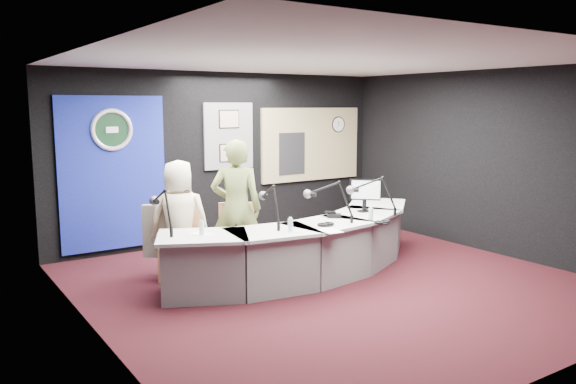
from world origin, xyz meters
TOP-DOWN VIEW (x-y plane):
  - ground at (0.00, 0.00)m, footprint 6.00×6.00m
  - ceiling at (0.00, 0.00)m, footprint 6.00×6.00m
  - wall_back at (0.00, 3.00)m, footprint 6.00×0.02m
  - wall_front at (0.00, -3.00)m, footprint 6.00×0.02m
  - wall_left at (-3.00, 0.00)m, footprint 0.02×6.00m
  - wall_right at (3.00, 0.00)m, footprint 0.02×6.00m
  - broadcast_desk at (-0.05, 0.55)m, footprint 4.50×1.90m
  - backdrop_panel at (-1.90, 2.97)m, footprint 1.60×0.05m
  - agency_seal at (-1.90, 2.93)m, footprint 0.63×0.07m
  - seal_center at (-1.90, 2.94)m, footprint 0.48×0.01m
  - pinboard at (0.05, 2.97)m, footprint 0.90×0.04m
  - framed_photo_upper at (0.05, 2.94)m, footprint 0.34×0.02m
  - framed_photo_lower at (0.05, 2.94)m, footprint 0.34×0.02m
  - booth_window_frame at (1.75, 2.97)m, footprint 2.12×0.06m
  - booth_glow at (1.75, 2.96)m, footprint 2.00×0.02m
  - equipment_rack at (1.30, 2.94)m, footprint 0.55×0.02m
  - wall_clock at (2.35, 2.94)m, footprint 0.28×0.01m
  - armchair_left at (-1.57, 1.29)m, footprint 0.70×0.70m
  - armchair_right at (-0.89, 0.98)m, footprint 0.70×0.70m
  - draped_jacket at (-1.73, 1.50)m, footprint 0.47×0.36m
  - person_man at (-1.57, 1.29)m, footprint 0.91×0.81m
  - person_woman at (-0.89, 0.98)m, footprint 0.80×0.73m
  - computer_monitor at (0.95, 0.55)m, footprint 0.32×0.30m
  - desk_phone at (0.32, 0.46)m, footprint 0.24×0.23m
  - headphones_near at (0.60, -0.20)m, footprint 0.21×0.21m
  - headphones_far at (-0.10, 0.09)m, footprint 0.21×0.21m
  - paper_stack at (-1.62, 0.54)m, footprint 0.23×0.30m
  - notepad at (-0.24, -0.19)m, footprint 0.23×0.31m
  - boom_mic_a at (-1.95, 0.87)m, footprint 0.16×0.74m
  - boom_mic_b at (-0.68, 0.47)m, footprint 0.26×0.72m
  - boom_mic_c at (0.12, 0.31)m, footprint 0.45×0.65m
  - boom_mic_d at (0.89, 0.32)m, footprint 0.58×0.54m
  - water_bottles at (-0.51, 0.25)m, footprint 2.31×0.50m

SIDE VIEW (x-z plane):
  - ground at x=0.00m, z-range 0.00..0.00m
  - broadcast_desk at x=-0.05m, z-range 0.00..0.75m
  - armchair_left at x=-1.57m, z-range 0.00..0.90m
  - armchair_right at x=-0.89m, z-range 0.00..0.91m
  - draped_jacket at x=-1.73m, z-range 0.27..0.97m
  - paper_stack at x=-1.62m, z-range 0.75..0.75m
  - notepad at x=-0.24m, z-range 0.75..0.75m
  - headphones_near at x=0.60m, z-range 0.75..0.79m
  - headphones_far at x=-0.10m, z-range 0.75..0.79m
  - desk_phone at x=0.32m, z-range 0.75..0.80m
  - person_man at x=-1.57m, z-range 0.00..1.57m
  - water_bottles at x=-0.51m, z-range 0.75..0.93m
  - person_woman at x=-0.89m, z-range 0.00..1.83m
  - boom_mic_a at x=-1.95m, z-range 0.75..1.35m
  - boom_mic_b at x=-0.68m, z-range 0.75..1.35m
  - boom_mic_c at x=0.12m, z-range 0.75..1.35m
  - boom_mic_d at x=0.89m, z-range 0.75..1.35m
  - computer_monitor at x=0.95m, z-range 0.93..1.21m
  - backdrop_panel at x=-1.90m, z-range 0.10..2.40m
  - wall_back at x=0.00m, z-range 0.00..2.80m
  - wall_front at x=0.00m, z-range 0.00..2.80m
  - wall_left at x=-3.00m, z-range 0.00..2.80m
  - wall_right at x=3.00m, z-range 0.00..2.80m
  - equipment_rack at x=1.30m, z-range 1.03..1.78m
  - framed_photo_lower at x=0.05m, z-range 1.33..1.60m
  - booth_window_frame at x=1.75m, z-range 0.89..2.21m
  - booth_glow at x=1.75m, z-range 0.95..2.15m
  - pinboard at x=0.05m, z-range 1.20..2.30m
  - agency_seal at x=-1.90m, z-range 1.58..2.21m
  - seal_center at x=-1.90m, z-range 1.66..2.14m
  - wall_clock at x=2.35m, z-range 1.76..2.04m
  - framed_photo_upper at x=0.05m, z-range 1.89..2.17m
  - ceiling at x=0.00m, z-range 2.79..2.81m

